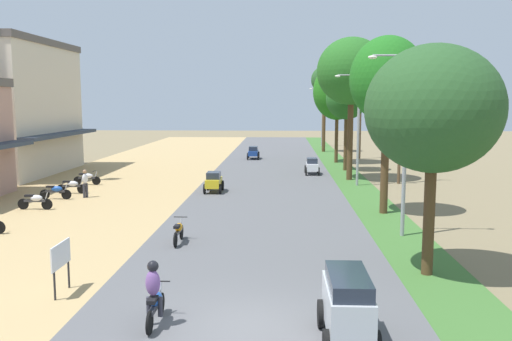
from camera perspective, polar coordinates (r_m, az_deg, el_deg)
ground_plane at (r=13.76m, az=-0.93°, el=-16.46°), size 180.00×180.00×0.00m
road_strip at (r=13.74m, az=-0.93°, el=-16.31°), size 9.00×140.00×0.08m
median_strip at (r=14.57m, az=22.98°, el=-15.54°), size 2.40×140.00×0.06m
shophouse_mid at (r=44.99m, az=-24.98°, el=6.02°), size 8.68×11.88×10.10m
parked_motorbike_third at (r=29.70m, az=-22.28°, el=-2.91°), size 1.80×0.54×0.94m
parked_motorbike_fourth at (r=32.37m, az=-20.39°, el=-2.01°), size 1.80×0.54×0.94m
parked_motorbike_fifth at (r=34.07m, az=-18.87°, el=-1.50°), size 1.80×0.54×0.94m
parked_motorbike_sixth at (r=37.30m, az=-17.39°, el=-0.71°), size 1.80×0.54×0.94m
street_signboard at (r=16.52m, az=-19.93°, el=-8.72°), size 0.06×1.30×1.50m
pedestrian_on_shoulder at (r=32.36m, az=-17.61°, el=-1.16°), size 0.40×0.43×1.62m
median_tree_nearest at (r=17.57m, az=18.25°, el=6.15°), size 4.21×4.21×7.25m
median_tree_second at (r=26.95m, az=13.71°, el=9.26°), size 3.62×3.62×8.61m
median_tree_third at (r=38.27m, az=10.06°, el=10.24°), size 4.77×4.77×9.87m
median_tree_fourth at (r=43.45m, az=9.54°, el=7.42°), size 3.24×3.24×7.28m
median_tree_fifth at (r=48.92m, az=8.59°, el=8.23°), size 4.31×4.31×8.85m
median_tree_sixth at (r=59.47m, az=7.25°, el=9.34°), size 2.89×2.89×9.27m
streetlamp_near at (r=22.52m, az=15.54°, el=4.06°), size 3.16×0.20×7.44m
streetlamp_mid at (r=35.68m, az=10.78°, el=5.20°), size 3.16×0.20×7.31m
streetlamp_far at (r=66.80m, az=7.01°, el=6.17°), size 3.16×0.20×7.22m
utility_pole_near at (r=52.96m, az=10.98°, el=5.80°), size 1.80×0.20×8.14m
utility_pole_far at (r=37.42m, az=15.05°, el=5.74°), size 1.80×0.20×8.97m
car_van_silver at (r=12.67m, az=9.62°, el=-13.70°), size 1.19×2.41×1.67m
car_hatchback_yellow at (r=32.75m, az=-4.49°, el=-1.13°), size 1.04×2.00×1.23m
car_hatchback_white at (r=40.86m, az=5.94°, el=0.54°), size 1.04×2.00×1.23m
car_sedan_blue at (r=51.47m, az=-0.29°, el=1.97°), size 1.10×2.26×1.19m
motorbike_foreground_rider at (r=13.75m, az=-10.67°, el=-12.76°), size 0.54×1.80×1.66m
motorbike_ahead_second at (r=21.27m, az=-8.19°, el=-6.28°), size 0.54×1.80×0.94m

